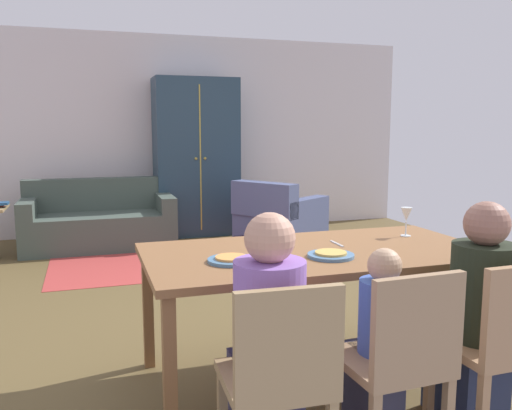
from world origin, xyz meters
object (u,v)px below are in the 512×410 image
object	(u,v)px
plate_near_child	(331,255)
dining_chair_woman	(502,341)
person_woman	(475,323)
handbag	(250,248)
plate_near_man	(232,260)
dining_chair_child	(400,356)
person_man	(267,350)
armchair	(278,221)
armoire	(196,157)
wine_glass	(406,216)
dining_chair_man	(280,373)
person_child	(378,353)
couch	(99,222)
dining_table	(317,261)

from	to	relation	value
plate_near_child	dining_chair_woman	size ratio (longest dim) A/B	0.29
person_woman	handbag	bearing A→B (deg)	91.14
plate_near_man	dining_chair_child	size ratio (longest dim) A/B	0.29
plate_near_child	person_man	world-z (taller)	person_man
person_man	armchair	world-z (taller)	person_man
dining_chair_woman	armoire	world-z (taller)	armoire
wine_glass	person_woman	distance (m)	0.95
plate_near_child	person_woman	size ratio (longest dim) A/B	0.23
dining_chair_man	dining_chair_woman	distance (m)	1.07
person_child	couch	bearing A→B (deg)	103.36
wine_glass	handbag	bearing A→B (deg)	95.10
couch	armoire	world-z (taller)	armoire
person_child	couch	size ratio (longest dim) A/B	0.52
plate_near_child	dining_chair_man	world-z (taller)	dining_chair_man
wine_glass	couch	xyz separation A→B (m)	(-1.80, 3.78, -0.59)
couch	plate_near_child	bearing A→B (deg)	-75.07
person_woman	couch	size ratio (longest dim) A/B	0.63
dining_chair_man	couch	xyz separation A→B (m)	(-0.57, 4.82, -0.19)
person_woman	armchair	distance (m)	3.99
armchair	handbag	bearing A→B (deg)	-137.05
dining_chair_man	handbag	xyz separation A→B (m)	(1.00, 3.66, -0.36)
plate_near_man	dining_chair_man	bearing A→B (deg)	-90.29
handbag	person_child	bearing A→B (deg)	-97.56
person_child	person_woman	distance (m)	0.54
plate_near_man	dining_chair_child	xyz separation A→B (m)	(0.54, -0.74, -0.28)
person_man	couch	size ratio (longest dim) A/B	0.63
dining_chair_child	handbag	bearing A→B (deg)	82.86
dining_table	armoire	distance (m)	4.43
person_woman	armoire	size ratio (longest dim) A/B	0.53
dining_chair_man	dining_chair_woman	xyz separation A→B (m)	(1.07, -0.00, 0.00)
person_woman	armoire	world-z (taller)	armoire
dining_table	handbag	world-z (taller)	dining_table
wine_glass	dining_chair_woman	size ratio (longest dim) A/B	0.21
plate_near_child	person_man	size ratio (longest dim) A/B	0.23
dining_table	armchair	bearing A→B (deg)	73.55
dining_table	plate_near_child	world-z (taller)	plate_near_child
person_woman	handbag	world-z (taller)	person_woman
dining_table	armoire	xyz separation A→B (m)	(0.19, 4.41, 0.36)
wine_glass	dining_chair_man	bearing A→B (deg)	-139.97
plate_near_man	dining_chair_man	xyz separation A→B (m)	(-0.00, -0.74, -0.28)
dining_table	plate_near_man	xyz separation A→B (m)	(-0.53, -0.12, 0.07)
couch	dining_chair_man	bearing A→B (deg)	-83.26
dining_table	couch	world-z (taller)	couch
dining_chair_child	armchair	world-z (taller)	dining_chair_child
armchair	armoire	xyz separation A→B (m)	(-0.77, 1.13, 0.73)
wine_glass	person_child	xyz separation A→B (m)	(-0.70, -0.87, -0.46)
armoire	handbag	xyz separation A→B (m)	(0.27, -1.60, -0.92)
couch	dining_chair_child	bearing A→B (deg)	-77.04
person_man	dining_chair_child	bearing A→B (deg)	-18.15
plate_near_man	wine_glass	size ratio (longest dim) A/B	1.34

